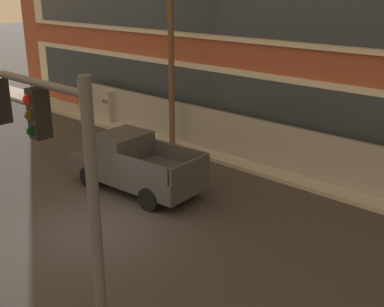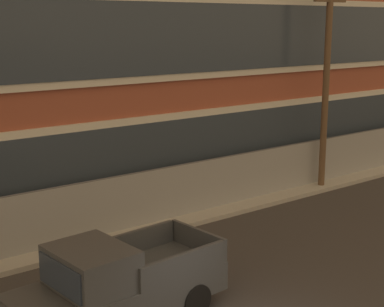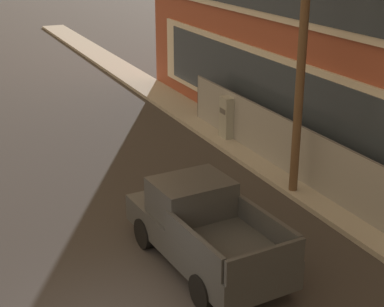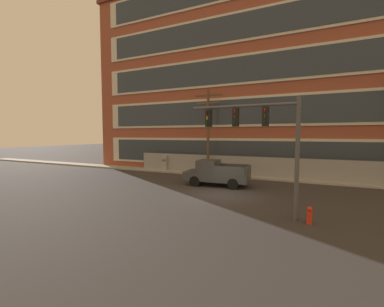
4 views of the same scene
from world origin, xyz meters
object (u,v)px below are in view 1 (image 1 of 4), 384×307
object	(u,v)px
electrical_cabinet	(109,107)
pickup_truck_dark_grey	(134,164)
utility_pole_near_corner	(171,44)
traffic_signal_mast	(35,147)

from	to	relation	value
electrical_cabinet	pickup_truck_dark_grey	bearing A→B (deg)	-32.22
utility_pole_near_corner	electrical_cabinet	size ratio (longest dim) A/B	4.67
traffic_signal_mast	utility_pole_near_corner	bearing A→B (deg)	123.60
traffic_signal_mast	electrical_cabinet	distance (m)	16.63
traffic_signal_mast	electrical_cabinet	bearing A→B (deg)	137.98
utility_pole_near_corner	electrical_cabinet	xyz separation A→B (m)	(-5.21, 0.52, -3.73)
pickup_truck_dark_grey	electrical_cabinet	bearing A→B (deg)	147.78
utility_pole_near_corner	pickup_truck_dark_grey	bearing A→B (deg)	-60.81
pickup_truck_dark_grey	utility_pole_near_corner	world-z (taller)	utility_pole_near_corner
electrical_cabinet	traffic_signal_mast	bearing A→B (deg)	-42.02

